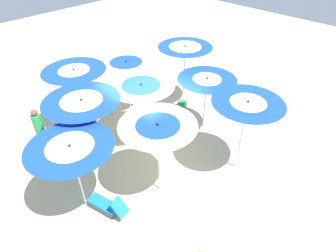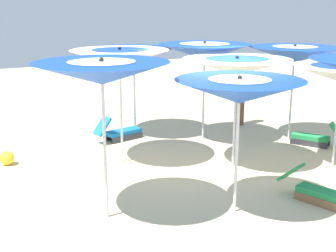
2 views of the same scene
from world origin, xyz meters
TOP-DOWN VIEW (x-y plane):
  - ground at (0.00, 0.00)m, footprint 34.82×34.82m
  - beach_umbrella_0 at (1.07, -2.74)m, footprint 2.08×2.08m
  - beach_umbrella_1 at (2.31, -0.85)m, footprint 2.01×2.01m
  - beach_umbrella_2 at (2.73, 1.03)m, footprint 2.15×2.15m
  - beach_umbrella_3 at (-0.75, -1.78)m, footprint 1.97×1.97m
  - beach_umbrella_4 at (0.44, 0.06)m, footprint 2.15×2.15m
  - beach_umbrella_5 at (0.81, 1.94)m, footprint 2.20×2.20m
  - beach_umbrella_6 at (-2.66, -1.06)m, footprint 2.01×2.01m
  - beach_umbrella_7 at (-1.55, 1.26)m, footprint 2.00×2.00m
  - beach_umbrella_8 at (-0.52, 3.12)m, footprint 2.09×2.09m
  - lounger_0 at (0.73, -2.08)m, footprint 0.74×1.31m
  - lounger_1 at (2.95, 0.38)m, footprint 0.92×1.16m
  - lounger_2 at (2.88, -1.51)m, footprint 1.14×1.09m
  - lounger_3 at (-1.05, 2.81)m, footprint 1.28×0.65m
  - beachgoer_0 at (2.46, 2.77)m, footprint 0.30×0.30m

SIDE VIEW (x-z plane):
  - ground at x=0.00m, z-range -0.04..0.00m
  - lounger_0 at x=0.73m, z-range -0.09..0.49m
  - lounger_2 at x=2.88m, z-range -0.12..0.52m
  - lounger_1 at x=2.95m, z-range -0.11..0.51m
  - lounger_3 at x=-1.05m, z-range -0.11..0.54m
  - beachgoer_0 at x=2.46m, z-range 0.03..1.68m
  - beach_umbrella_1 at x=2.31m, z-range 0.85..2.99m
  - beach_umbrella_3 at x=-0.75m, z-range 0.87..3.09m
  - beach_umbrella_8 at x=-0.52m, z-range 0.92..3.20m
  - beach_umbrella_4 at x=0.44m, z-range 0.92..3.21m
  - beach_umbrella_2 at x=2.73m, z-range 0.92..3.26m
  - beach_umbrella_5 at x=0.81m, z-range 0.96..3.37m
  - beach_umbrella_7 at x=-1.55m, z-range 0.99..3.42m
  - beach_umbrella_6 at x=-2.66m, z-range 1.03..3.54m
  - beach_umbrella_0 at x=1.07m, z-range 1.03..3.57m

